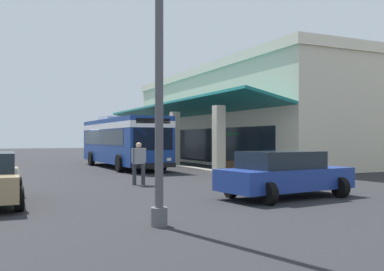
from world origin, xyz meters
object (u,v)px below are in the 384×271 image
transit_bus (122,139)px  parked_sedan_blue (284,174)px  potted_palm (225,160)px  pedestrian (139,161)px  lot_light_pole (159,20)px

transit_bus → parked_sedan_blue: size_ratio=2.46×
potted_palm → transit_bus: bearing=-139.4°
pedestrian → potted_palm: 8.59m
parked_sedan_blue → potted_palm: potted_palm is taller
potted_palm → lot_light_pole: (13.26, -8.99, 3.75)m
parked_sedan_blue → pedestrian: size_ratio=2.67×
pedestrian → lot_light_pole: (8.07, -2.14, 3.43)m
parked_sedan_blue → potted_palm: 11.41m
transit_bus → pedestrian: size_ratio=6.56×
parked_sedan_blue → potted_palm: (-10.74, 3.83, -0.11)m
pedestrian → lot_light_pole: size_ratio=0.21×
transit_bus → lot_light_pole: (18.60, -4.40, 2.55)m
potted_palm → pedestrian: bearing=-52.9°
pedestrian → lot_light_pole: 9.03m
potted_palm → lot_light_pole: 16.45m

